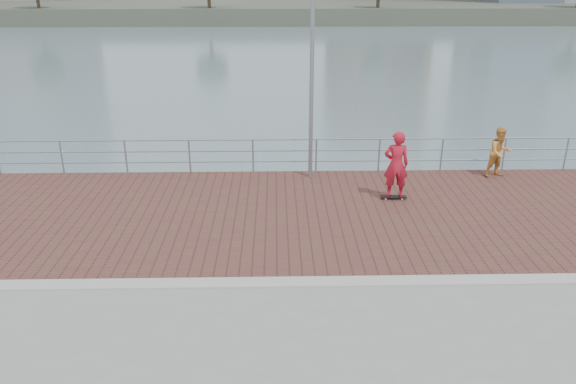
{
  "coord_description": "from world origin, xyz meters",
  "views": [
    {
      "loc": [
        -0.27,
        -10.32,
        6.28
      ],
      "look_at": [
        0.0,
        2.0,
        1.3
      ],
      "focal_mm": 35.0,
      "sensor_mm": 36.0,
      "label": 1
    }
  ],
  "objects_px": {
    "guardrail": "(285,152)",
    "bystander": "(500,152)",
    "skateboarder": "(396,164)",
    "street_lamp": "(313,31)"
  },
  "relations": [
    {
      "from": "street_lamp",
      "to": "bystander",
      "type": "relative_size",
      "value": 4.01
    },
    {
      "from": "skateboarder",
      "to": "bystander",
      "type": "bearing_deg",
      "value": -151.31
    },
    {
      "from": "skateboarder",
      "to": "bystander",
      "type": "distance_m",
      "value": 4.09
    },
    {
      "from": "street_lamp",
      "to": "guardrail",
      "type": "bearing_deg",
      "value": 129.8
    },
    {
      "from": "guardrail",
      "to": "bystander",
      "type": "height_order",
      "value": "bystander"
    },
    {
      "from": "skateboarder",
      "to": "bystander",
      "type": "relative_size",
      "value": 1.21
    },
    {
      "from": "skateboarder",
      "to": "bystander",
      "type": "xyz_separation_m",
      "value": [
        3.66,
        1.81,
        -0.25
      ]
    },
    {
      "from": "street_lamp",
      "to": "bystander",
      "type": "xyz_separation_m",
      "value": [
        5.96,
        0.35,
        -3.75
      ]
    },
    {
      "from": "guardrail",
      "to": "bystander",
      "type": "distance_m",
      "value": 6.8
    },
    {
      "from": "guardrail",
      "to": "skateboarder",
      "type": "relative_size",
      "value": 20.14
    }
  ]
}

